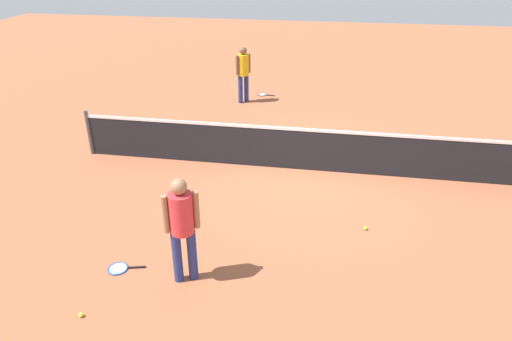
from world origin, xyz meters
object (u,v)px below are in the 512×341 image
object	(u,v)px
tennis_ball_near_player	(366,228)
player_far_side	(243,70)
tennis_ball_by_net	(81,315)
tennis_racket_far_player	(263,95)
player_near_side	(182,222)
tennis_ball_midcourt	(188,196)
tennis_racket_near_player	(120,268)

from	to	relation	value
tennis_ball_near_player	player_far_side	bearing A→B (deg)	117.97
tennis_ball_near_player	tennis_ball_by_net	distance (m)	4.77
tennis_racket_far_player	tennis_ball_near_player	world-z (taller)	tennis_ball_near_player
player_near_side	tennis_ball_midcourt	xyz separation A→B (m)	(-0.69, 2.31, -0.98)
tennis_racket_far_player	tennis_ball_by_net	distance (m)	10.12
player_far_side	tennis_racket_far_player	xyz separation A→B (m)	(0.49, 0.79, -1.00)
player_far_side	tennis_racket_near_player	world-z (taller)	player_far_side
player_near_side	tennis_ball_near_player	xyz separation A→B (m)	(2.71, 1.77, -0.98)
tennis_ball_near_player	tennis_ball_by_net	bearing A→B (deg)	-144.50
tennis_racket_far_player	tennis_ball_by_net	size ratio (longest dim) A/B	9.14
player_far_side	tennis_ball_near_player	world-z (taller)	player_far_side
tennis_ball_near_player	tennis_ball_by_net	xyz separation A→B (m)	(-3.89, -2.77, 0.00)
tennis_racket_near_player	tennis_ball_midcourt	bearing A→B (deg)	80.02
tennis_racket_near_player	tennis_ball_by_net	size ratio (longest dim) A/B	9.20
tennis_racket_near_player	tennis_ball_by_net	world-z (taller)	tennis_ball_by_net
player_near_side	tennis_racket_near_player	distance (m)	1.48
tennis_racket_near_player	tennis_ball_midcourt	world-z (taller)	tennis_ball_midcourt
tennis_ball_by_net	tennis_ball_midcourt	xyz separation A→B (m)	(0.48, 3.31, 0.00)
tennis_ball_near_player	tennis_ball_midcourt	distance (m)	3.45
tennis_racket_near_player	tennis_racket_far_player	size ratio (longest dim) A/B	1.01
tennis_ball_near_player	player_near_side	bearing A→B (deg)	-146.84
tennis_ball_midcourt	tennis_racket_near_player	bearing A→B (deg)	-99.98
tennis_racket_near_player	player_near_side	bearing A→B (deg)	-1.88
player_far_side	tennis_ball_by_net	bearing A→B (deg)	-92.66
tennis_ball_by_net	tennis_ball_midcourt	distance (m)	3.34
tennis_racket_near_player	tennis_ball_near_player	xyz separation A→B (m)	(3.80, 1.74, 0.02)
tennis_racket_near_player	tennis_racket_far_player	distance (m)	9.08
player_near_side	tennis_racket_far_player	xyz separation A→B (m)	(-0.25, 9.07, -1.00)
tennis_ball_by_net	tennis_racket_far_player	bearing A→B (deg)	84.78
player_near_side	player_far_side	bearing A→B (deg)	95.12
tennis_ball_near_player	tennis_ball_midcourt	size ratio (longest dim) A/B	1.00
player_far_side	tennis_racket_near_player	xyz separation A→B (m)	(-0.35, -8.24, -1.00)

